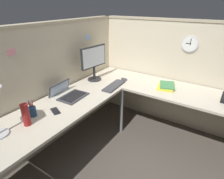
{
  "coord_description": "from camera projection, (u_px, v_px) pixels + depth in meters",
  "views": [
    {
      "loc": [
        -1.88,
        -1.0,
        1.78
      ],
      "look_at": [
        -0.11,
        0.15,
        0.8
      ],
      "focal_mm": 30.23,
      "sensor_mm": 36.0,
      "label": 1
    }
  ],
  "objects": [
    {
      "name": "monitor",
      "position": [
        94.0,
        61.0,
        2.68
      ],
      "size": [
        0.46,
        0.2,
        0.5
      ],
      "color": "#232326",
      "rests_on": "desk"
    },
    {
      "name": "cubicle_wall_right",
      "position": [
        170.0,
        74.0,
        2.87
      ],
      "size": [
        0.12,
        2.37,
        1.58
      ],
      "color": "beige",
      "rests_on": "ground"
    },
    {
      "name": "thermos_flask",
      "position": [
        26.0,
        115.0,
        1.73
      ],
      "size": [
        0.07,
        0.07,
        0.22
      ],
      "primitive_type": "cylinder",
      "color": "maroon",
      "rests_on": "desk"
    },
    {
      "name": "wall_clock",
      "position": [
        190.0,
        44.0,
        2.51
      ],
      "size": [
        0.04,
        0.22,
        0.22
      ],
      "color": "#B7BABF"
    },
    {
      "name": "cubicle_wall_back",
      "position": [
        56.0,
        84.0,
        2.49
      ],
      "size": [
        2.57,
        0.12,
        1.58
      ],
      "color": "beige",
      "rests_on": "ground"
    },
    {
      "name": "pinned_note_rightmost",
      "position": [
        12.0,
        52.0,
        1.84
      ],
      "size": [
        0.09,
        0.0,
        0.07
      ],
      "primitive_type": "cube",
      "color": "pink"
    },
    {
      "name": "pinned_note_leftmost",
      "position": [
        88.0,
        37.0,
        2.73
      ],
      "size": [
        0.09,
        0.0,
        0.08
      ],
      "primitive_type": "cube",
      "color": "#99B7E5"
    },
    {
      "name": "keyboard",
      "position": [
        114.0,
        86.0,
        2.58
      ],
      "size": [
        0.44,
        0.17,
        0.02
      ],
      "primitive_type": "cube",
      "rotation": [
        0.0,
        0.0,
        0.07
      ],
      "color": "#38383D",
      "rests_on": "desk"
    },
    {
      "name": "laptop",
      "position": [
        67.0,
        94.0,
        2.33
      ],
      "size": [
        0.36,
        0.4,
        0.22
      ],
      "color": "#38383D",
      "rests_on": "desk"
    },
    {
      "name": "pen_cup",
      "position": [
        32.0,
        111.0,
        1.9
      ],
      "size": [
        0.08,
        0.08,
        0.18
      ],
      "color": "navy",
      "rests_on": "desk"
    },
    {
      "name": "computer_mouse",
      "position": [
        124.0,
        79.0,
        2.78
      ],
      "size": [
        0.06,
        0.1,
        0.03
      ],
      "primitive_type": "ellipsoid",
      "color": "#38383D",
      "rests_on": "desk"
    },
    {
      "name": "desk",
      "position": [
        124.0,
        107.0,
        2.27
      ],
      "size": [
        2.35,
        2.15,
        0.73
      ],
      "color": "beige",
      "rests_on": "ground"
    },
    {
      "name": "book_stack",
      "position": [
        166.0,
        86.0,
        2.54
      ],
      "size": [
        0.33,
        0.27,
        0.04
      ],
      "color": "yellow",
      "rests_on": "desk"
    },
    {
      "name": "ground_plane",
      "position": [
        125.0,
        140.0,
        2.67
      ],
      "size": [
        6.8,
        6.8,
        0.0
      ],
      "primitive_type": "plane",
      "color": "#4C443D"
    },
    {
      "name": "cell_phone",
      "position": [
        55.0,
        111.0,
        1.99
      ],
      "size": [
        0.12,
        0.16,
        0.01
      ],
      "primitive_type": "cube",
      "rotation": [
        0.0,
        0.0,
        -0.41
      ],
      "color": "black",
      "rests_on": "desk"
    }
  ]
}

